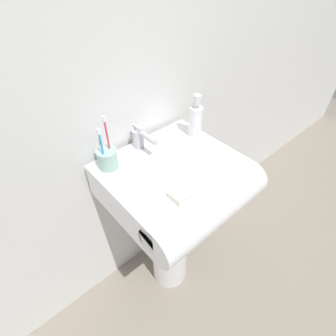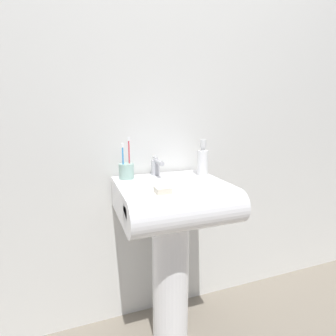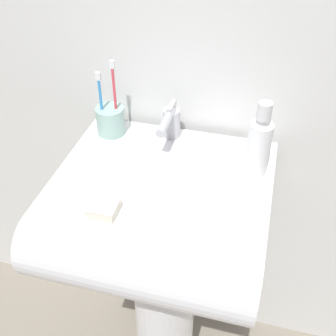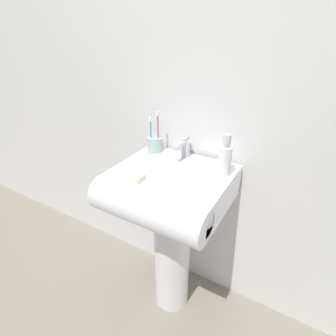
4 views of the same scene
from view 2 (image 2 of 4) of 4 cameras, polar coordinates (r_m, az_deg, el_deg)
name	(u,v)px [view 2 (image 2 of 4)]	position (r m, az deg, el deg)	size (l,w,h in m)	color
ground_plane	(170,334)	(1.69, 0.51, -32.47)	(6.00, 6.00, 0.00)	gray
wall_back	(155,109)	(1.44, -2.94, 12.75)	(5.00, 0.05, 2.40)	silver
sink_pedestal	(170,276)	(1.46, 0.53, -22.52)	(0.19, 0.19, 0.71)	white
sink_basin	(175,201)	(1.22, 1.48, -7.11)	(0.50, 0.48, 0.15)	white
faucet	(156,166)	(1.37, -2.58, 0.47)	(0.05, 0.14, 0.10)	#B7B7BC
toothbrush_cup	(126,170)	(1.32, -9.04, -0.53)	(0.07, 0.07, 0.21)	#99BFB2
soap_bottle	(203,161)	(1.38, 7.57, 1.54)	(0.05, 0.05, 0.19)	white
bar_soap	(163,190)	(1.08, -1.19, -4.84)	(0.06, 0.06, 0.02)	silver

